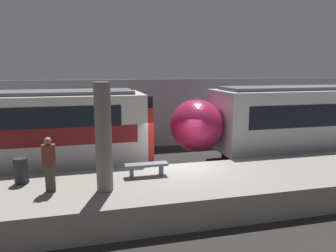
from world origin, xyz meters
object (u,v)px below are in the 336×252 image
object	(u,v)px
person_waiting	(49,163)
trash_bin	(21,171)
support_pillar_near	(103,138)
platform_bench	(146,167)

from	to	relation	value
person_waiting	trash_bin	xyz separation A→B (m)	(-0.99, 1.00, -0.47)
support_pillar_near	platform_bench	distance (m)	2.24
support_pillar_near	platform_bench	world-z (taller)	support_pillar_near
person_waiting	platform_bench	xyz separation A→B (m)	(3.10, 0.71, -0.56)
person_waiting	platform_bench	size ratio (longest dim) A/B	1.13
person_waiting	platform_bench	world-z (taller)	person_waiting
support_pillar_near	trash_bin	size ratio (longest dim) A/B	3.92
support_pillar_near	person_waiting	xyz separation A→B (m)	(-1.62, 0.31, -0.77)
person_waiting	platform_bench	distance (m)	3.23
platform_bench	trash_bin	world-z (taller)	trash_bin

